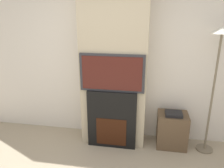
% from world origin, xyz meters
% --- Properties ---
extents(wall_back, '(6.00, 0.06, 2.70)m').
position_xyz_m(wall_back, '(0.00, 2.03, 1.35)').
color(wall_back, silver).
rests_on(wall_back, ground_plane).
extents(chimney_breast, '(0.98, 0.39, 2.70)m').
position_xyz_m(chimney_breast, '(0.00, 1.80, 1.35)').
color(chimney_breast, '#BCAD8E').
rests_on(chimney_breast, ground_plane).
extents(fireplace, '(0.74, 0.15, 0.91)m').
position_xyz_m(fireplace, '(0.00, 1.61, 0.45)').
color(fireplace, black).
rests_on(fireplace, ground_plane).
extents(television, '(0.93, 0.07, 0.55)m').
position_xyz_m(television, '(0.00, 1.61, 1.19)').
color(television, '#2D2D33').
rests_on(television, fireplace).
extents(floor_lamp, '(0.30, 0.30, 1.85)m').
position_xyz_m(floor_lamp, '(1.42, 1.73, 1.46)').
color(floor_lamp, '#726651').
rests_on(floor_lamp, ground_plane).
extents(media_stand, '(0.45, 0.37, 0.59)m').
position_xyz_m(media_stand, '(0.92, 1.77, 0.28)').
color(media_stand, brown).
rests_on(media_stand, ground_plane).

